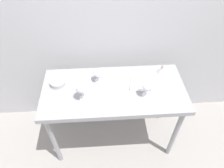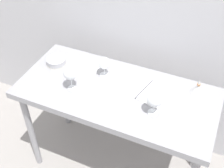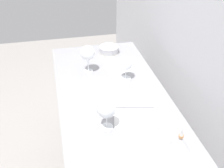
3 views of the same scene
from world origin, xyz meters
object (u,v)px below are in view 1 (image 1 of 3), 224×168
object	(u,v)px
wine_glass_near_left	(81,88)
wine_glass_far_left	(98,73)
wine_glass_near_right	(147,86)
decanter_funnel	(162,70)
tasting_bowl	(58,83)
tasting_sheet_lower	(83,79)
open_notebook	(130,82)
tasting_sheet_upper	(105,91)

from	to	relation	value
wine_glass_near_left	wine_glass_far_left	distance (m)	0.27
wine_glass_near_right	decanter_funnel	distance (m)	0.38
tasting_bowl	tasting_sheet_lower	bearing A→B (deg)	14.41
open_notebook	decanter_funnel	bearing A→B (deg)	31.66
open_notebook	wine_glass_near_right	bearing A→B (deg)	-43.45
tasting_bowl	wine_glass_near_left	bearing A→B (deg)	-38.14
tasting_sheet_lower	tasting_bowl	bearing A→B (deg)	-172.57
wine_glass_near_left	decanter_funnel	size ratio (longest dim) A/B	1.53
tasting_sheet_upper	decanter_funnel	bearing A→B (deg)	34.94
tasting_sheet_upper	decanter_funnel	world-z (taller)	decanter_funnel
wine_glass_near_right	wine_glass_far_left	bearing A→B (deg)	153.97
tasting_bowl	open_notebook	bearing A→B (deg)	-0.73
decanter_funnel	tasting_sheet_lower	bearing A→B (deg)	-176.69
decanter_funnel	wine_glass_near_right	bearing A→B (deg)	-126.28
tasting_sheet_upper	wine_glass_near_right	bearing A→B (deg)	3.20
wine_glass_near_left	decanter_funnel	distance (m)	0.87
open_notebook	tasting_sheet_upper	bearing A→B (deg)	-145.44
wine_glass_far_left	decanter_funnel	distance (m)	0.67
wine_glass_near_left	tasting_sheet_lower	distance (m)	0.29
tasting_sheet_lower	decanter_funnel	size ratio (longest dim) A/B	1.95
wine_glass_near_right	tasting_sheet_upper	xyz separation A→B (m)	(-0.38, 0.08, -0.12)
wine_glass_near_right	open_notebook	distance (m)	0.25
wine_glass_near_left	wine_glass_near_right	distance (m)	0.59
wine_glass_far_left	tasting_sheet_lower	distance (m)	0.19
wine_glass_far_left	tasting_sheet_lower	world-z (taller)	wine_glass_far_left
tasting_sheet_upper	open_notebook	bearing A→B (deg)	36.58
tasting_bowl	tasting_sheet_upper	bearing A→B (deg)	-13.92
tasting_bowl	decanter_funnel	distance (m)	1.07
wine_glass_near_right	open_notebook	world-z (taller)	wine_glass_near_right
wine_glass_near_left	wine_glass_near_right	size ratio (longest dim) A/B	1.10
wine_glass_near_left	tasting_bowl	world-z (taller)	wine_glass_near_left
wine_glass_near_left	decanter_funnel	bearing A→B (deg)	20.61
tasting_sheet_lower	decanter_funnel	distance (m)	0.83
wine_glass_near_right	wine_glass_near_left	bearing A→B (deg)	-179.49
wine_glass_near_left	tasting_sheet_upper	distance (m)	0.26
wine_glass_far_left	wine_glass_near_left	bearing A→B (deg)	-123.70
tasting_sheet_upper	tasting_sheet_lower	world-z (taller)	same
tasting_bowl	decanter_funnel	size ratio (longest dim) A/B	1.23
tasting_sheet_upper	decanter_funnel	distance (m)	0.64
wine_glass_far_left	tasting_sheet_upper	world-z (taller)	wine_glass_far_left
wine_glass_near_left	wine_glass_near_right	world-z (taller)	wine_glass_near_left
wine_glass_near_left	tasting_sheet_upper	xyz separation A→B (m)	(0.21, 0.08, -0.13)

